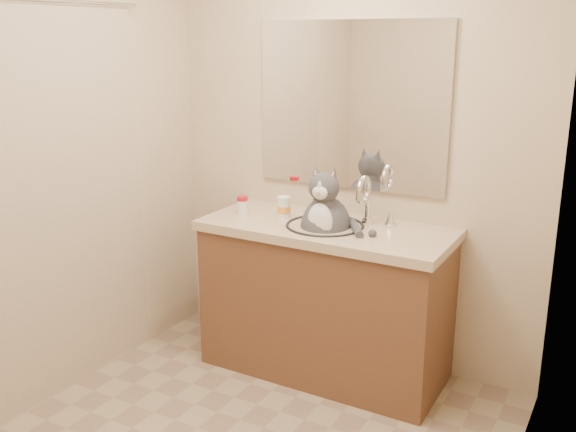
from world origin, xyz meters
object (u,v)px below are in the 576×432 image
(cat, at_px, (325,224))
(pill_bottle_orange, at_px, (284,208))
(grey_canister, at_px, (287,211))
(pill_bottle_redcap, at_px, (242,205))

(cat, xyz_separation_m, pill_bottle_orange, (-0.28, 0.04, 0.05))
(cat, height_order, grey_canister, cat)
(pill_bottle_redcap, height_order, grey_canister, pill_bottle_redcap)
(pill_bottle_redcap, xyz_separation_m, grey_canister, (0.24, 0.08, -0.02))
(pill_bottle_redcap, relative_size, grey_canister, 1.69)
(pill_bottle_orange, xyz_separation_m, grey_canister, (0.01, 0.03, -0.03))
(cat, distance_m, pill_bottle_orange, 0.28)
(grey_canister, bearing_deg, cat, -13.92)
(pill_bottle_orange, bearing_deg, grey_canister, 77.19)
(cat, xyz_separation_m, pill_bottle_redcap, (-0.51, -0.01, 0.04))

